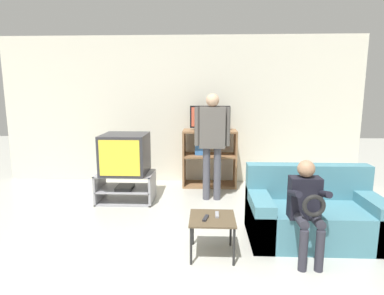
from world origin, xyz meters
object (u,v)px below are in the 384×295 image
Objects in this scene: television_flat at (210,119)px; remote_control_black at (206,218)px; media_shelf at (209,158)px; person_seated_child at (307,203)px; television_main at (125,154)px; snack_table at (212,222)px; couch at (313,215)px; remote_control_white at (217,215)px; person_standing_adult at (212,136)px; tv_stand at (126,187)px.

television_flat is 4.72× the size of remote_control_black.
media_shelf reaches higher than remote_control_black.
media_shelf is at bearing 101.52° from remote_control_black.
television_main is at bearing 143.64° from person_seated_child.
couch is (1.14, 0.43, -0.08)m from snack_table.
remote_control_black is 0.15m from remote_control_white.
media_shelf is at bearing 90.14° from snack_table.
television_main is 4.56× the size of remote_control_black.
remote_control_black reaches higher than snack_table.
person_seated_child is at bearing 12.99° from remote_control_black.
snack_table is (0.01, -2.43, -0.15)m from media_shelf.
media_shelf is at bearing 92.32° from person_standing_adult.
person_standing_adult reaches higher than television_flat.
tv_stand is at bearing 154.87° from couch.
remote_control_white is at bearing -48.69° from tv_stand.
snack_table is 0.10m from remote_control_black.
television_main reaches higher than tv_stand.
snack_table is 1.22m from couch.
television_main is at bearing 139.72° from remote_control_black.
couch is at bearing 20.55° from snack_table.
television_flat reaches higher than media_shelf.
couch is at bearing -60.16° from television_flat.
person_standing_adult is 1.99m from person_seated_child.
remote_control_white is at bearing 51.93° from remote_control_black.
media_shelf is 6.83× the size of remote_control_white.
person_seated_child is (2.18, -1.60, 0.36)m from tv_stand.
snack_table is (1.27, -1.57, -0.38)m from television_main.
person_seated_child reaches higher than tv_stand.
snack_table is 0.46× the size of person_seated_child.
couch is at bearing -48.66° from person_standing_adult.
remote_control_white is at bearing -48.96° from television_main.
person_standing_adult is at bearing 89.20° from snack_table.
remote_control_black is at bearing -149.77° from snack_table.
remote_control_black is at bearing -53.20° from television_main.
person_standing_adult is (0.09, 1.73, 0.57)m from remote_control_black.
remote_control_black is 1.30m from couch.
tv_stand is 1.51m from person_standing_adult.
remote_control_black is (-0.07, -0.04, 0.06)m from snack_table.
person_seated_child reaches higher than remote_control_white.
television_main is 4.56× the size of remote_control_white.
media_shelf is 2.32m from couch.
remote_control_black is (-0.06, -2.46, -0.77)m from television_flat.
remote_control_black is 1.00× the size of remote_control_white.
remote_control_black is at bearing -140.13° from remote_control_white.
remote_control_black is 0.15× the size of person_seated_child.
tv_stand is 5.80× the size of remote_control_white.
couch is at bearing 34.03° from remote_control_black.
snack_table is at bearing 177.65° from person_seated_child.
television_flat is 0.75m from person_standing_adult.
person_standing_adult reaches higher than television_main.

